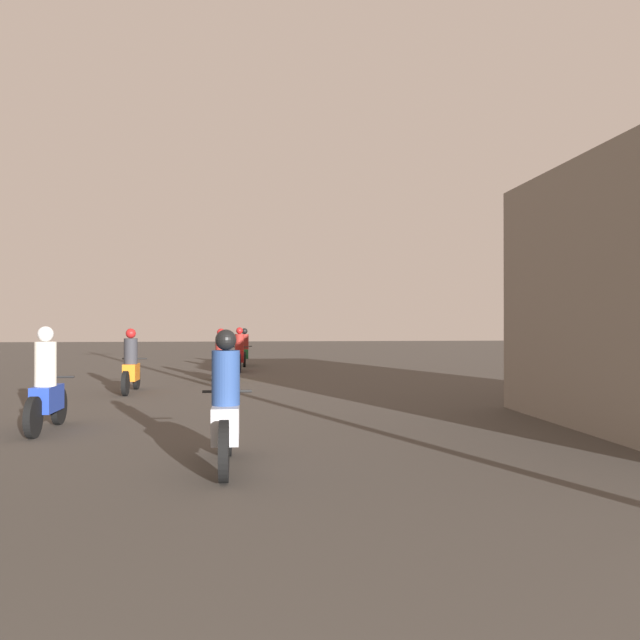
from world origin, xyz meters
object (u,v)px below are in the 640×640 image
Objects in this scene: motorcycle_red at (240,353)px; motorcycle_green at (245,351)px; motorcycle_blue at (47,389)px; motorcycle_silver at (226,413)px; motorcycle_yellow at (221,360)px; motorcycle_orange at (131,366)px.

motorcycle_red reaches higher than motorcycle_green.
motorcycle_green is (3.01, 14.79, -0.05)m from motorcycle_blue.
motorcycle_yellow is (-0.51, 11.28, -0.02)m from motorcycle_silver.
motorcycle_yellow is 3.68m from motorcycle_red.
motorcycle_blue is 8.76m from motorcycle_yellow.
motorcycle_orange is 1.03× the size of motorcycle_green.
motorcycle_blue reaches higher than motorcycle_yellow.
motorcycle_orange is (0.30, 5.44, -0.02)m from motorcycle_blue.
motorcycle_silver is 4.02m from motorcycle_blue.
motorcycle_yellow is at bearing 97.05° from motorcycle_silver.
motorcycle_yellow is 0.91× the size of motorcycle_red.
motorcycle_silver is at bearing -86.73° from motorcycle_green.
motorcycle_red is 2.71m from motorcycle_green.
motorcycle_orange is (-2.55, 8.28, -0.00)m from motorcycle_silver.
motorcycle_silver is at bearing -79.98° from motorcycle_yellow.
motorcycle_yellow is at bearing -92.21° from motorcycle_green.
motorcycle_red is 1.05× the size of motorcycle_green.
motorcycle_silver reaches higher than motorcycle_green.
motorcycle_silver is at bearing -39.30° from motorcycle_blue.
motorcycle_orange is at bearing -112.72° from motorcycle_red.
motorcycle_silver is 0.97× the size of motorcycle_orange.
motorcycle_yellow is at bearing 80.06° from motorcycle_blue.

